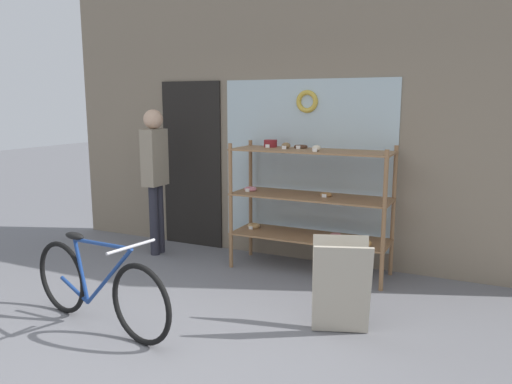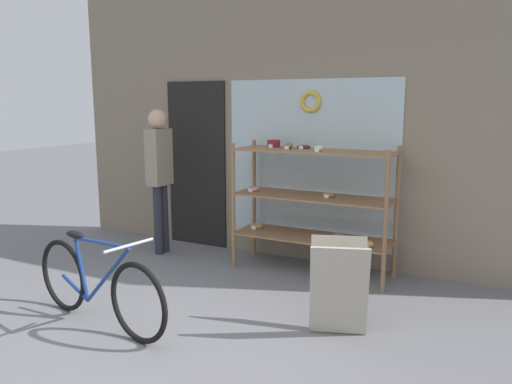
{
  "view_description": "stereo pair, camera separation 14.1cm",
  "coord_description": "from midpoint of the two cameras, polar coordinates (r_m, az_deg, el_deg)",
  "views": [
    {
      "loc": [
        2.1,
        -2.61,
        1.84
      ],
      "look_at": [
        0.19,
        1.45,
        1.03
      ],
      "focal_mm": 35.0,
      "sensor_mm": 36.0,
      "label": 1
    },
    {
      "loc": [
        2.23,
        -2.55,
        1.84
      ],
      "look_at": [
        0.19,
        1.45,
        1.03
      ],
      "focal_mm": 35.0,
      "sensor_mm": 36.0,
      "label": 2
    }
  ],
  "objects": [
    {
      "name": "bicycle",
      "position": [
        4.38,
        -16.82,
        -10.13
      ],
      "size": [
        1.65,
        0.48,
        0.78
      ],
      "rotation": [
        0.0,
        0.0,
        -0.18
      ],
      "color": "black",
      "rests_on": "ground_plane"
    },
    {
      "name": "ground_plane",
      "position": [
        3.84,
        -12.03,
        -18.71
      ],
      "size": [
        30.0,
        30.0,
        0.0
      ],
      "primitive_type": "plane",
      "color": "slate"
    },
    {
      "name": "display_case",
      "position": [
        5.42,
        7.02,
        -0.48
      ],
      "size": [
        1.73,
        0.55,
        1.42
      ],
      "color": "#8E6642",
      "rests_on": "ground_plane"
    },
    {
      "name": "pedestrian",
      "position": [
        6.13,
        -10.34,
        2.63
      ],
      "size": [
        0.23,
        0.32,
        1.76
      ],
      "rotation": [
        0.0,
        0.0,
        1.57
      ],
      "color": "#282833",
      "rests_on": "ground_plane"
    },
    {
      "name": "sandwich_board",
      "position": [
        4.1,
        10.41,
        -10.69
      ],
      "size": [
        0.55,
        0.51,
        0.76
      ],
      "rotation": [
        0.0,
        0.0,
        0.34
      ],
      "color": "#B2A893",
      "rests_on": "ground_plane"
    },
    {
      "name": "storefront_facade",
      "position": [
        5.85,
        4.97,
        8.05
      ],
      "size": [
        6.18,
        0.13,
        3.32
      ],
      "color": "gray",
      "rests_on": "ground_plane"
    }
  ]
}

